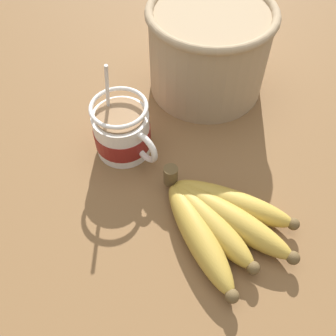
{
  "coord_description": "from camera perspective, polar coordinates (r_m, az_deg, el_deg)",
  "views": [
    {
      "loc": [
        25.03,
        -21.32,
        47.67
      ],
      "look_at": [
        3.28,
        0.04,
        6.9
      ],
      "focal_mm": 40.0,
      "sensor_mm": 36.0,
      "label": 1
    }
  ],
  "objects": [
    {
      "name": "table",
      "position": [
        0.57,
        -2.35,
        -1.4
      ],
      "size": [
        134.29,
        134.29,
        2.99
      ],
      "color": "brown",
      "rests_on": "ground"
    },
    {
      "name": "coffee_mug",
      "position": [
        0.56,
        -6.56,
        5.74
      ],
      "size": [
        11.7,
        8.43,
        14.92
      ],
      "color": "white",
      "rests_on": "table"
    },
    {
      "name": "banana_bunch",
      "position": [
        0.49,
        7.69,
        -7.92
      ],
      "size": [
        20.54,
        16.26,
        4.31
      ],
      "color": "brown",
      "rests_on": "table"
    },
    {
      "name": "woven_basket",
      "position": [
        0.64,
        6.2,
        17.64
      ],
      "size": [
        20.32,
        20.32,
        14.69
      ],
      "color": "tan",
      "rests_on": "table"
    }
  ]
}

